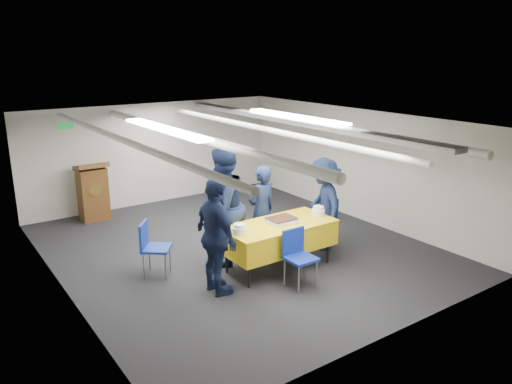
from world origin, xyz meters
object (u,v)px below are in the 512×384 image
(sheet_cake, at_px, (282,220))
(sailor_c, at_px, (216,237))
(chair_right, at_px, (325,216))
(sailor_a, at_px, (262,211))
(serving_table, at_px, (279,236))
(sailor_b, at_px, (222,207))
(chair_near, at_px, (297,252))
(podium, at_px, (93,191))
(chair_left, at_px, (151,243))
(sailor_d, at_px, (323,204))

(sheet_cake, distance_m, sailor_c, 1.34)
(chair_right, relative_size, sailor_a, 0.55)
(chair_right, xyz_separation_m, sailor_a, (-1.23, 0.27, 0.26))
(sheet_cake, distance_m, chair_right, 1.36)
(serving_table, xyz_separation_m, sailor_a, (0.12, 0.64, 0.23))
(chair_right, xyz_separation_m, sailor_b, (-1.98, 0.32, 0.46))
(serving_table, bearing_deg, sheet_cake, 14.21)
(serving_table, height_order, chair_right, chair_right)
(chair_right, distance_m, sailor_c, 2.68)
(sheet_cake, relative_size, chair_right, 0.53)
(chair_near, bearing_deg, sailor_c, 157.91)
(chair_near, bearing_deg, podium, 108.06)
(sheet_cake, height_order, chair_right, chair_right)
(chair_right, height_order, sailor_c, sailor_c)
(chair_near, bearing_deg, sheet_cake, 72.83)
(sailor_a, distance_m, sailor_b, 0.78)
(sailor_c, bearing_deg, serving_table, -79.96)
(chair_left, bearing_deg, podium, 88.07)
(sheet_cake, relative_size, podium, 0.37)
(serving_table, distance_m, podium, 4.48)
(podium, bearing_deg, chair_near, -71.94)
(sailor_a, height_order, sailor_b, sailor_b)
(sheet_cake, xyz_separation_m, chair_near, (-0.20, -0.65, -0.28))
(chair_left, relative_size, sailor_d, 0.53)
(podium, xyz_separation_m, chair_near, (1.56, -4.78, -0.08))
(sailor_c, relative_size, sailor_d, 1.06)
(podium, bearing_deg, serving_table, -67.85)
(sailor_c, bearing_deg, chair_near, -109.89)
(chair_left, distance_m, sailor_a, 1.96)
(sheet_cake, bearing_deg, podium, 113.05)
(sheet_cake, xyz_separation_m, podium, (-1.76, 4.13, -0.20))
(chair_near, bearing_deg, chair_left, 136.75)
(sheet_cake, height_order, sailor_c, sailor_c)
(chair_right, bearing_deg, sailor_a, 167.81)
(chair_left, height_order, sailor_d, sailor_d)
(podium, distance_m, sailor_c, 4.35)
(sheet_cake, distance_m, chair_near, 0.73)
(serving_table, relative_size, sheet_cake, 3.97)
(chair_left, bearing_deg, sailor_b, -11.92)
(sheet_cake, bearing_deg, sailor_d, 11.40)
(sheet_cake, height_order, chair_left, chair_left)
(sailor_b, bearing_deg, sheet_cake, 116.18)
(chair_right, distance_m, chair_left, 3.20)
(sailor_b, height_order, sailor_c, sailor_b)
(chair_near, distance_m, sailor_c, 1.26)
(sailor_b, bearing_deg, sailor_d, 146.02)
(sailor_b, bearing_deg, chair_left, -31.86)
(serving_table, relative_size, sailor_c, 1.05)
(sailor_b, relative_size, sailor_d, 1.20)
(chair_left, xyz_separation_m, sailor_d, (2.97, -0.70, 0.29))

